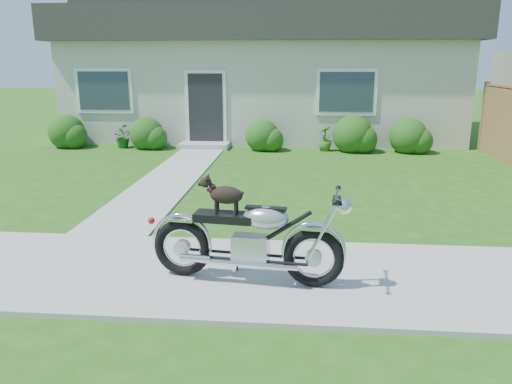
% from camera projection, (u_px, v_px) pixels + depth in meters
% --- Properties ---
extents(ground, '(80.00, 80.00, 0.00)m').
position_uv_depth(ground, '(193.00, 273.00, 5.93)').
color(ground, '#235114').
rests_on(ground, ground).
extents(sidewalk, '(24.00, 2.20, 0.04)m').
position_uv_depth(sidewalk, '(193.00, 271.00, 5.92)').
color(sidewalk, '#9E9B93').
rests_on(sidewalk, ground).
extents(walkway, '(1.20, 8.00, 0.03)m').
position_uv_depth(walkway, '(173.00, 176.00, 10.87)').
color(walkway, '#9E9B93').
rests_on(walkway, ground).
extents(house, '(12.60, 7.03, 4.50)m').
position_uv_depth(house, '(265.00, 70.00, 16.93)').
color(house, beige).
rests_on(house, ground).
extents(shrub_row, '(10.75, 1.09, 1.09)m').
position_uv_depth(shrub_row, '(251.00, 135.00, 14.02)').
color(shrub_row, '#214E14').
rests_on(shrub_row, ground).
extents(potted_plant_left, '(0.77, 0.77, 0.65)m').
position_uv_depth(potted_plant_left, '(122.00, 137.00, 14.41)').
color(potted_plant_left, '#154E14').
rests_on(potted_plant_left, ground).
extents(potted_plant_right, '(0.51, 0.51, 0.70)m').
position_uv_depth(potted_plant_right, '(325.00, 138.00, 13.91)').
color(potted_plant_right, '#37671C').
rests_on(potted_plant_right, ground).
extents(motorcycle_with_dog, '(2.22, 0.61, 1.18)m').
position_uv_depth(motorcycle_with_dog, '(249.00, 238.00, 5.49)').
color(motorcycle_with_dog, black).
rests_on(motorcycle_with_dog, sidewalk).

